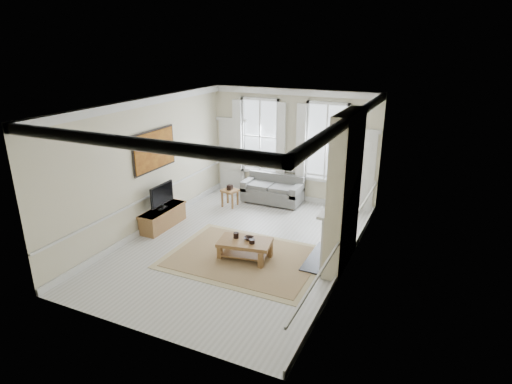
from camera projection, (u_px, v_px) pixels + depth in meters
The scene contains 23 objects.
floor at pixel (239, 246), 10.37m from camera, with size 7.20×7.20×0.00m, color #B7B5AD.
ceiling at pixel (237, 104), 9.23m from camera, with size 7.20×7.20×0.00m, color white.
back_wall at pixel (292, 146), 12.88m from camera, with size 5.20×5.20×0.00m, color beige.
left_wall at pixel (147, 166), 10.83m from camera, with size 7.20×7.20×0.00m, color beige.
right_wall at pixel (351, 196), 8.77m from camera, with size 7.20×7.20×0.00m, color beige.
window_left at pixel (260, 136), 13.18m from camera, with size 1.26×0.20×2.20m, color #B2BCC6, non-canonical shape.
window_right at pixel (326, 143), 12.35m from camera, with size 1.26×0.20×2.20m, color #B2BCC6, non-canonical shape.
door_left at pixel (232, 156), 13.84m from camera, with size 0.90×0.08×2.30m, color silver.
door_right at pixel (359, 172), 12.22m from camera, with size 0.90×0.08×2.30m, color silver.
painting at pixel (154, 150), 10.96m from camera, with size 0.05×1.66×1.06m, color #AF6D1E.
chimney_breast at pixel (345, 191), 9.01m from camera, with size 0.35×1.70×3.38m, color beige.
hearth at pixel (321, 258), 9.74m from camera, with size 0.55×1.50×0.05m, color black.
fireplace at pixel (331, 231), 9.43m from camera, with size 0.21×1.45×1.33m.
mirror at pixel (336, 174), 8.98m from camera, with size 0.06×1.26×1.06m, color gold.
sofa at pixel (273, 191), 13.07m from camera, with size 1.78×0.87×0.85m.
side_table at pixel (230, 193), 12.73m from camera, with size 0.51×0.51×0.51m.
rug at pixel (245, 258), 9.78m from camera, with size 3.50×2.60×0.02m, color #9A794F.
coffee_table at pixel (245, 244), 9.66m from camera, with size 1.29×0.89×0.44m.
ceramic_pot_a at pixel (236, 235), 9.76m from camera, with size 0.13×0.13×0.13m, color black.
ceramic_pot_b at pixel (252, 241), 9.50m from camera, with size 0.13×0.13×0.09m, color black.
bowl at pixel (249, 238), 9.69m from camera, with size 0.22×0.22×0.06m, color black.
tv_stand at pixel (163, 218), 11.35m from camera, with size 0.47×1.45×0.52m, color brown.
tv at pixel (162, 195), 11.12m from camera, with size 0.08×0.90×0.68m.
Camera 1 is at (4.30, -8.29, 4.72)m, focal length 30.00 mm.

